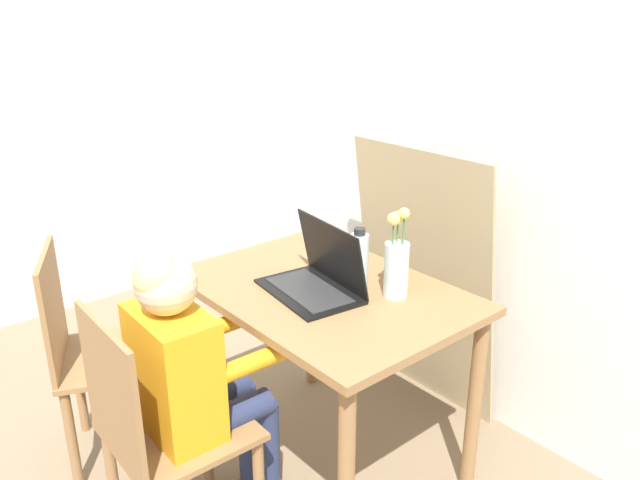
% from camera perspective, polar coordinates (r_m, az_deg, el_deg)
% --- Properties ---
extents(wall_back, '(6.40, 0.05, 2.50)m').
position_cam_1_polar(wall_back, '(2.38, 18.76, 10.10)').
color(wall_back, white).
rests_on(wall_back, ground_plane).
extents(dining_table, '(0.99, 0.70, 0.73)m').
position_cam_1_polar(dining_table, '(2.21, 0.44, -6.86)').
color(dining_table, olive).
rests_on(dining_table, ground_plane).
extents(chair_occupied, '(0.41, 0.41, 0.85)m').
position_cam_1_polar(chair_occupied, '(2.01, -14.50, -16.74)').
color(chair_occupied, olive).
rests_on(chair_occupied, ground_plane).
extents(chair_spare, '(0.53, 0.53, 0.85)m').
position_cam_1_polar(chair_spare, '(2.47, -19.74, -9.73)').
color(chair_spare, olive).
rests_on(chair_spare, ground_plane).
extents(person_seated, '(0.32, 0.43, 1.01)m').
position_cam_1_polar(person_seated, '(1.95, -11.81, -11.19)').
color(person_seated, orange).
rests_on(person_seated, ground_plane).
extents(laptop, '(0.39, 0.28, 0.24)m').
position_cam_1_polar(laptop, '(2.12, -0.14, -3.26)').
color(laptop, black).
rests_on(laptop, dining_table).
extents(flower_vase, '(0.08, 0.08, 0.31)m').
position_cam_1_polar(flower_vase, '(2.07, 7.01, -2.03)').
color(flower_vase, silver).
rests_on(flower_vase, dining_table).
extents(water_bottle, '(0.06, 0.06, 0.23)m').
position_cam_1_polar(water_bottle, '(2.10, 3.59, -2.05)').
color(water_bottle, silver).
rests_on(water_bottle, dining_table).
extents(cardboard_panel, '(0.69, 0.17, 1.13)m').
position_cam_1_polar(cardboard_panel, '(2.66, 9.44, -3.55)').
color(cardboard_panel, tan).
rests_on(cardboard_panel, ground_plane).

